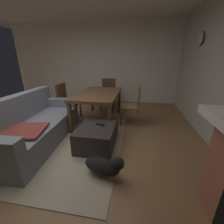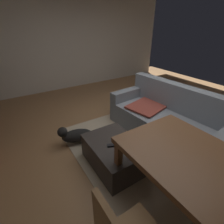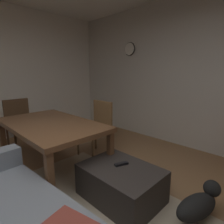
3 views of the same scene
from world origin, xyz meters
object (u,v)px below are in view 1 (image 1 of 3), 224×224
object	(u,v)px
couch	(33,127)
small_dog	(104,166)
tv_remote	(100,124)
dining_table	(99,96)
potted_plant	(37,100)
ottoman_coffee_table	(97,135)
dining_chair_east	(108,92)
dining_chair_north	(66,100)
wall_clock	(201,39)
dining_chair_south	(134,103)

from	to	relation	value
couch	small_dog	xyz separation A→B (m)	(-0.63, -1.49, -0.14)
tv_remote	dining_table	size ratio (longest dim) A/B	0.10
potted_plant	couch	bearing A→B (deg)	-145.20
ottoman_coffee_table	small_dog	world-z (taller)	ottoman_coffee_table
dining_chair_east	dining_chair_north	bearing A→B (deg)	144.41
dining_chair_east	wall_clock	size ratio (longest dim) A/B	3.16
ottoman_coffee_table	tv_remote	xyz separation A→B (m)	(0.04, -0.05, 0.20)
dining_chair_east	couch	bearing A→B (deg)	158.77
potted_plant	wall_clock	distance (m)	4.84
couch	tv_remote	distance (m)	1.25
wall_clock	tv_remote	bearing A→B (deg)	127.95
couch	wall_clock	distance (m)	3.93
dining_table	dining_chair_south	bearing A→B (deg)	-89.96
couch	dining_chair_east	bearing A→B (deg)	-21.23
tv_remote	small_dog	world-z (taller)	tv_remote
small_dog	ottoman_coffee_table	bearing A→B (deg)	21.69
tv_remote	dining_chair_east	size ratio (longest dim) A/B	0.17
dining_chair_north	wall_clock	size ratio (longest dim) A/B	3.16
tv_remote	wall_clock	world-z (taller)	wall_clock
ottoman_coffee_table	dining_chair_north	world-z (taller)	dining_chair_north
ottoman_coffee_table	dining_table	size ratio (longest dim) A/B	0.53
dining_chair_north	potted_plant	size ratio (longest dim) A/B	1.93
couch	ottoman_coffee_table	size ratio (longest dim) A/B	2.44
ottoman_coffee_table	tv_remote	world-z (taller)	tv_remote
dining_table	ottoman_coffee_table	bearing A→B (deg)	-166.99
couch	tv_remote	size ratio (longest dim) A/B	13.27
ottoman_coffee_table	dining_chair_north	xyz separation A→B (m)	(1.09, 1.12, 0.33)
ottoman_coffee_table	potted_plant	size ratio (longest dim) A/B	1.81
ottoman_coffee_table	dining_chair_north	bearing A→B (deg)	45.85
dining_chair_north	small_dog	size ratio (longest dim) A/B	1.63
dining_table	wall_clock	distance (m)	2.61
tv_remote	wall_clock	bearing A→B (deg)	-31.66
couch	ottoman_coffee_table	distance (m)	1.20
dining_chair_north	potted_plant	distance (m)	1.64
ottoman_coffee_table	dining_chair_east	distance (m)	2.33
couch	dining_chair_north	world-z (taller)	dining_chair_north
wall_clock	dining_table	bearing A→B (deg)	101.73
dining_table	dining_chair_east	bearing A→B (deg)	0.08
tv_remote	dining_table	world-z (taller)	dining_table
couch	dining_chair_south	size ratio (longest dim) A/B	2.28
tv_remote	potted_plant	world-z (taller)	potted_plant
potted_plant	small_dog	xyz separation A→B (m)	(-2.59, -2.85, -0.09)
couch	ottoman_coffee_table	bearing A→B (deg)	-84.39
ottoman_coffee_table	dining_table	distance (m)	1.21
tv_remote	dining_table	bearing A→B (deg)	36.33
dining_chair_north	dining_chair_east	world-z (taller)	same
dining_table	small_dog	size ratio (longest dim) A/B	2.86
dining_table	wall_clock	size ratio (longest dim) A/B	5.55
dining_chair_east	small_dog	world-z (taller)	dining_chair_east
tv_remote	small_dog	size ratio (longest dim) A/B	0.28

